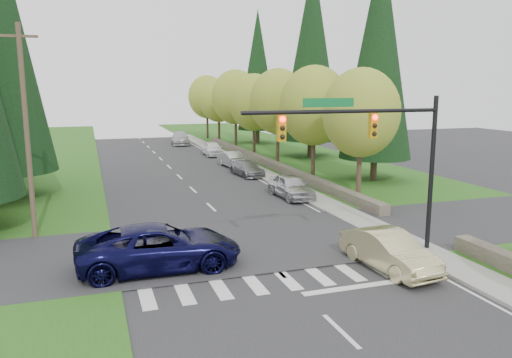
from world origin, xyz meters
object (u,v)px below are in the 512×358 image
sedan_champagne (389,251)px  parked_car_c (233,160)px  parked_car_a (291,186)px  parked_car_e (180,139)px  suv_navy (160,247)px  parked_car_b (247,168)px  parked_car_d (212,149)px

sedan_champagne → parked_car_c: bearing=81.2°
parked_car_a → parked_car_e: parked_car_a is taller
suv_navy → parked_car_a: suv_navy is taller
parked_car_a → parked_car_b: parked_car_a is taller
parked_car_c → parked_car_d: (0.10, 8.37, 0.05)m
parked_car_d → parked_car_b: bearing=-89.2°
sedan_champagne → parked_car_d: 35.27m
parked_car_c → parked_car_b: bearing=-99.3°
sedan_champagne → suv_navy: suv_navy is taller
sedan_champagne → parked_car_a: parked_car_a is taller
parked_car_c → parked_car_d: bearing=81.7°
suv_navy → parked_car_d: 33.79m
sedan_champagne → parked_car_b: size_ratio=1.08×
parked_car_e → parked_car_b: bearing=-81.4°
suv_navy → parked_car_d: bearing=-16.8°
sedan_champagne → parked_car_c: (1.25, 26.88, -0.06)m
suv_navy → sedan_champagne: bearing=-108.6°
suv_navy → parked_car_b: (9.74, 19.29, -0.27)m
suv_navy → parked_car_a: (9.97, 10.47, -0.12)m
suv_navy → parked_car_e: 44.52m
parked_car_a → parked_car_b: 8.83m
sedan_champagne → parked_car_e: bearing=83.9°
parked_car_b → parked_car_e: size_ratio=0.81×
sedan_champagne → parked_car_a: bearing=78.1°
parked_car_b → parked_car_d: bearing=83.1°
suv_navy → parked_car_a: 14.46m
parked_car_a → parked_car_e: size_ratio=0.85×
parked_car_a → parked_car_d: 21.82m
sedan_champagne → parked_car_a: (1.35, 13.43, 0.01)m
sedan_champagne → parked_car_e: parked_car_e is taller
suv_navy → parked_car_c: size_ratio=1.52×
suv_navy → parked_car_c: 25.88m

